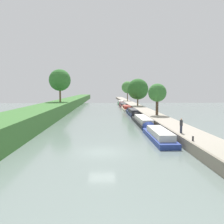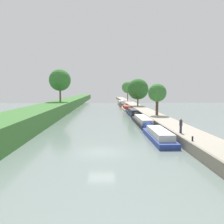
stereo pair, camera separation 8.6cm
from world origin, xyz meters
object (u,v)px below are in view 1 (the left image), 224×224
(narrowboat_green, at_px, (121,103))
(mooring_bollard_far, at_px, (124,101))
(narrowboat_maroon, at_px, (123,105))
(person_walking, at_px, (181,125))
(narrowboat_black, at_px, (142,120))
(narrowboat_navy, at_px, (132,112))
(narrowboat_blue, at_px, (157,134))
(narrowboat_cream, at_px, (126,108))
(mooring_bollard_near, at_px, (193,139))

(narrowboat_green, xyz_separation_m, mooring_bollard_far, (1.74, 4.72, 0.66))
(narrowboat_maroon, relative_size, person_walking, 8.05)
(person_walking, bearing_deg, mooring_bollard_far, 90.17)
(narrowboat_black, height_order, person_walking, person_walking)
(narrowboat_green, bearing_deg, person_walking, -88.32)
(narrowboat_navy, bearing_deg, narrowboat_maroon, 89.92)
(narrowboat_maroon, distance_m, narrowboat_green, 12.05)
(person_walking, height_order, mooring_bollard_far, person_walking)
(narrowboat_blue, height_order, mooring_bollard_far, mooring_bollard_far)
(narrowboat_blue, height_order, narrowboat_maroon, narrowboat_maroon)
(narrowboat_black, distance_m, narrowboat_cream, 26.56)
(narrowboat_maroon, height_order, mooring_bollard_far, mooring_bollard_far)
(narrowboat_navy, xyz_separation_m, mooring_bollard_near, (1.82, -32.44, 0.64))
(mooring_bollard_near, bearing_deg, narrowboat_green, 91.42)
(narrowboat_cream, bearing_deg, narrowboat_green, 89.42)
(narrowboat_navy, bearing_deg, mooring_bollard_near, -86.78)
(narrowboat_black, height_order, narrowboat_maroon, narrowboat_maroon)
(narrowboat_maroon, relative_size, mooring_bollard_near, 29.71)
(narrowboat_navy, height_order, mooring_bollard_far, narrowboat_navy)
(narrowboat_navy, xyz_separation_m, person_walking, (2.03, -28.36, 1.28))
(narrowboat_cream, height_order, narrowboat_maroon, narrowboat_maroon)
(narrowboat_black, relative_size, narrowboat_maroon, 1.05)
(narrowboat_blue, relative_size, mooring_bollard_near, 24.91)
(narrowboat_black, distance_m, person_walking, 14.71)
(person_walking, bearing_deg, narrowboat_green, 91.68)
(mooring_bollard_near, bearing_deg, mooring_bollard_far, 90.00)
(narrowboat_blue, height_order, narrowboat_black, narrowboat_black)
(narrowboat_blue, height_order, person_walking, person_walking)
(narrowboat_black, height_order, mooring_bollard_near, mooring_bollard_near)
(narrowboat_maroon, bearing_deg, narrowboat_navy, -90.08)
(narrowboat_black, bearing_deg, narrowboat_navy, 89.83)
(narrowboat_black, relative_size, narrowboat_navy, 1.16)
(narrowboat_cream, height_order, mooring_bollard_far, mooring_bollard_far)
(narrowboat_navy, height_order, mooring_bollard_near, narrowboat_navy)
(narrowboat_black, relative_size, narrowboat_green, 1.38)
(narrowboat_navy, distance_m, mooring_bollard_near, 32.50)
(narrowboat_cream, xyz_separation_m, narrowboat_maroon, (0.21, 13.24, 0.01))
(person_walking, relative_size, mooring_bollard_near, 3.69)
(narrowboat_black, distance_m, narrowboat_navy, 13.86)
(narrowboat_navy, distance_m, person_walking, 28.46)
(narrowboat_green, bearing_deg, narrowboat_navy, -90.12)
(narrowboat_cream, xyz_separation_m, mooring_bollard_far, (2.00, 30.02, 0.69))
(person_walking, height_order, mooring_bollard_near, person_walking)
(narrowboat_navy, relative_size, narrowboat_maroon, 0.91)
(mooring_bollard_near, bearing_deg, person_walking, 87.10)
(narrowboat_black, relative_size, narrowboat_cream, 1.30)
(narrowboat_navy, height_order, person_walking, person_walking)
(narrowboat_maroon, height_order, person_walking, person_walking)
(narrowboat_black, distance_m, mooring_bollard_far, 56.61)
(narrowboat_cream, height_order, narrowboat_green, narrowboat_green)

